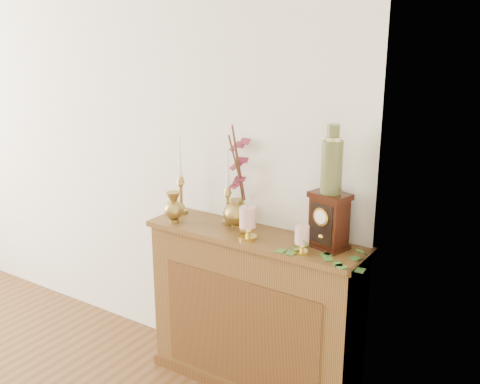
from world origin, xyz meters
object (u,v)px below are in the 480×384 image
Objects in this scene: ceramic_vase at (332,163)px; candlestick_center at (228,199)px; candlestick_left at (181,189)px; ginger_jar at (239,179)px; mantel_clock at (329,221)px; bud_vase at (174,207)px.

candlestick_center is at bearing 178.80° from ceramic_vase.
candlestick_left is 1.06× the size of candlestick_center.
ginger_jar is at bearing 33.43° from candlestick_center.
ceramic_vase reaches higher than mantel_clock.
ginger_jar is at bearing 30.24° from bud_vase.
ceramic_vase is (0.62, -0.01, 0.29)m from candlestick_center.
candlestick_center is at bearing -166.45° from mantel_clock.
mantel_clock is (0.95, -0.01, -0.01)m from candlestick_left.
mantel_clock is at bearing -5.16° from ginger_jar.
candlestick_left is at bearing -179.68° from candlestick_center.
ginger_jar reaches higher than candlestick_left.
ginger_jar is (0.38, 0.04, 0.11)m from candlestick_left.
candlestick_left is at bearing 114.10° from bud_vase.
candlestick_center is (0.33, 0.00, -0.01)m from candlestick_left.
mantel_clock is 0.29m from ceramic_vase.
bud_vase is at bearing -65.90° from candlestick_left.
candlestick_center is 0.31m from bud_vase.
mantel_clock is at bearing -104.98° from ceramic_vase.
candlestick_left reaches higher than bud_vase.
candlestick_left is 0.99m from ceramic_vase.
ginger_jar is 2.02× the size of mantel_clock.
ceramic_vase reaches higher than ginger_jar.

